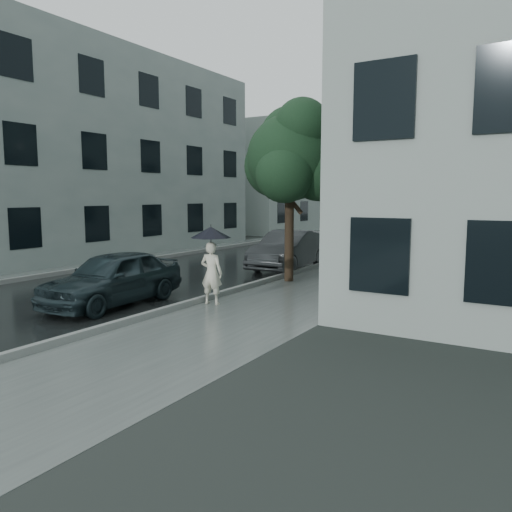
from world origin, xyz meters
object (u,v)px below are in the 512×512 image
Objects in this scene: lamp_post at (325,185)px; car_near at (113,278)px; street_tree at (291,157)px; car_far at (288,250)px; pedestrian at (212,273)px.

lamp_post reaches higher than car_near.
street_tree is 4.21m from car_far.
car_near is at bearing -100.16° from car_far.
pedestrian is 0.28× the size of street_tree.
car_far is at bearing 118.84° from street_tree.
lamp_post reaches higher than car_far.
pedestrian is 7.35m from lamp_post.
lamp_post is 1.27× the size of car_far.
street_tree reaches higher than lamp_post.
street_tree is 6.86m from car_near.
car_near is at bearing -120.96° from lamp_post.
pedestrian is at bearing -91.06° from street_tree.
lamp_post is at bearing 72.44° from car_near.
street_tree is 1.03× the size of lamp_post.
pedestrian is 6.68m from car_far.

